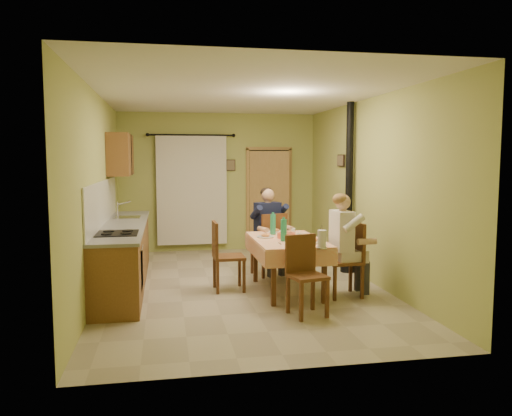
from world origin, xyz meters
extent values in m
cube|color=tan|center=(0.00, 0.00, 0.00)|extent=(4.00, 6.00, 0.01)
cube|color=tan|center=(0.00, 3.00, 1.40)|extent=(4.00, 0.04, 2.80)
cube|color=tan|center=(0.00, -3.00, 1.40)|extent=(4.00, 0.04, 2.80)
cube|color=tan|center=(-2.00, 0.00, 1.40)|extent=(0.04, 6.00, 2.80)
cube|color=tan|center=(2.00, 0.00, 1.40)|extent=(0.04, 6.00, 2.80)
cube|color=white|center=(0.00, 0.00, 2.80)|extent=(4.00, 6.00, 0.04)
cube|color=brown|center=(-1.70, 0.40, 0.44)|extent=(0.60, 3.60, 0.88)
cube|color=gray|center=(-1.70, 0.40, 0.90)|extent=(0.64, 3.64, 0.04)
cube|color=white|center=(-1.99, 0.40, 1.23)|extent=(0.02, 3.60, 0.66)
cube|color=silver|center=(-1.70, 1.20, 0.92)|extent=(0.42, 0.42, 0.03)
cube|color=black|center=(-1.70, -0.60, 0.93)|extent=(0.52, 0.56, 0.02)
cube|color=black|center=(-1.40, -0.60, 0.45)|extent=(0.01, 0.55, 0.55)
cube|color=brown|center=(-1.82, 1.70, 1.95)|extent=(0.35, 1.40, 0.70)
cylinder|color=black|center=(-0.55, 2.88, 2.35)|extent=(1.70, 0.04, 0.04)
cube|color=silver|center=(-0.55, 2.90, 1.25)|extent=(1.40, 0.06, 2.20)
cube|color=black|center=(1.05, 2.98, 1.03)|extent=(0.84, 0.03, 2.06)
cube|color=#A67D45|center=(0.60, 2.97, 1.03)|extent=(0.06, 0.06, 2.12)
cube|color=#A67D45|center=(1.50, 2.97, 1.03)|extent=(0.06, 0.06, 2.12)
cube|color=#A67D45|center=(1.05, 2.97, 2.09)|extent=(0.96, 0.06, 0.06)
cube|color=#A67D45|center=(1.04, 2.88, 1.02)|extent=(0.81, 0.21, 2.04)
cube|color=#EBA67B|center=(0.60, -0.43, 0.74)|extent=(0.93, 1.55, 0.04)
cube|color=#EBA67B|center=(0.60, -1.21, 0.63)|extent=(0.93, 0.02, 0.22)
cube|color=#EBA67B|center=(0.60, 0.34, 0.63)|extent=(0.93, 0.02, 0.22)
cube|color=#EBA67B|center=(0.13, -0.43, 0.63)|extent=(0.02, 1.55, 0.22)
cube|color=#EBA67B|center=(1.07, -0.43, 0.63)|extent=(0.02, 1.55, 0.22)
cylinder|color=white|center=(0.58, 0.23, 0.77)|extent=(0.25, 0.25, 0.02)
ellipsoid|color=#CC7233|center=(0.58, 0.23, 0.79)|extent=(0.12, 0.12, 0.05)
cylinder|color=white|center=(0.59, -0.99, 0.77)|extent=(0.25, 0.25, 0.02)
ellipsoid|color=#CC7233|center=(0.59, -0.99, 0.79)|extent=(0.12, 0.12, 0.05)
cylinder|color=white|center=(0.89, -0.79, 0.77)|extent=(0.25, 0.25, 0.02)
ellipsoid|color=#CC7233|center=(0.89, -0.79, 0.79)|extent=(0.12, 0.12, 0.05)
cylinder|color=white|center=(0.32, -0.27, 0.77)|extent=(0.25, 0.25, 0.02)
ellipsoid|color=#CC7233|center=(0.32, -0.27, 0.79)|extent=(0.12, 0.12, 0.05)
cylinder|color=#FF6C45|center=(0.60, -0.38, 0.80)|extent=(0.26, 0.26, 0.08)
cylinder|color=white|center=(0.60, -0.98, 0.77)|extent=(0.28, 0.28, 0.02)
cube|color=tan|center=(0.54, -0.97, 0.79)|extent=(0.05, 0.07, 0.03)
cube|color=tan|center=(0.59, -0.93, 0.79)|extent=(0.05, 0.07, 0.03)
cube|color=tan|center=(0.64, -0.99, 0.79)|extent=(0.07, 0.06, 0.03)
cube|color=tan|center=(0.59, -0.99, 0.79)|extent=(0.07, 0.07, 0.03)
cylinder|color=silver|center=(0.72, -0.62, 0.81)|extent=(0.07, 0.07, 0.10)
cylinder|color=silver|center=(0.77, -0.11, 0.81)|extent=(0.07, 0.07, 0.10)
cylinder|color=white|center=(0.85, -1.23, 0.88)|extent=(0.11, 0.11, 0.22)
cylinder|color=silver|center=(0.85, -1.23, 0.91)|extent=(0.02, 0.02, 0.30)
cube|color=#563117|center=(0.55, 0.64, 0.48)|extent=(0.56, 0.56, 0.04)
cube|color=#563117|center=(0.61, 0.44, 0.76)|extent=(0.44, 0.17, 0.52)
cube|color=#563117|center=(0.58, -1.53, 0.48)|extent=(0.48, 0.48, 0.04)
cube|color=#563117|center=(0.54, -1.36, 0.73)|extent=(0.40, 0.13, 0.46)
cube|color=#563117|center=(1.30, -0.79, 0.48)|extent=(0.47, 0.47, 0.04)
cube|color=#563117|center=(1.51, -0.78, 0.76)|extent=(0.06, 0.45, 0.52)
cube|color=#563117|center=(-0.20, -0.20, 0.48)|extent=(0.44, 0.44, 0.04)
cube|color=#563117|center=(-0.40, -0.20, 0.75)|extent=(0.05, 0.43, 0.49)
cube|color=#141938|center=(0.58, 0.54, 0.56)|extent=(0.46, 0.49, 0.16)
cube|color=#141938|center=(0.54, 0.67, 0.91)|extent=(0.45, 0.32, 0.54)
sphere|color=tan|center=(0.55, 0.66, 1.30)|extent=(0.21, 0.21, 0.21)
ellipsoid|color=black|center=(0.54, 0.70, 1.34)|extent=(0.21, 0.21, 0.16)
cube|color=silver|center=(1.40, -0.78, 0.56)|extent=(0.41, 0.38, 0.16)
cube|color=silver|center=(1.27, -0.79, 0.91)|extent=(0.24, 0.41, 0.54)
sphere|color=tan|center=(1.28, -0.79, 1.30)|extent=(0.21, 0.21, 0.21)
ellipsoid|color=olive|center=(1.24, -0.79, 1.34)|extent=(0.21, 0.21, 0.16)
cylinder|color=black|center=(1.90, 0.60, 1.40)|extent=(0.12, 0.12, 2.80)
cylinder|color=black|center=(1.90, 0.60, 0.15)|extent=(0.24, 0.24, 0.30)
cube|color=black|center=(0.25, 2.97, 1.75)|extent=(0.19, 0.03, 0.23)
cube|color=brown|center=(1.97, 1.20, 1.85)|extent=(0.03, 0.31, 0.21)
camera|label=1|loc=(-1.09, -7.18, 1.89)|focal=35.00mm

